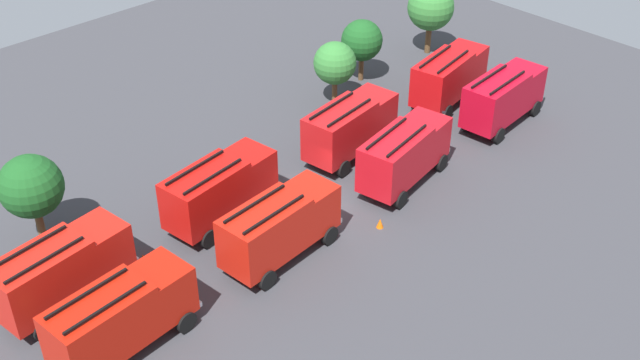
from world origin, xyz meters
name	(u,v)px	position (x,y,z in m)	size (l,w,h in m)	color
ground_plane	(320,199)	(0.00, 0.00, 0.00)	(66.75, 66.75, 0.00)	#38383D
fire_truck_0	(121,315)	(-14.95, -2.37, 2.15)	(7.38, 3.25, 3.88)	red
fire_truck_1	(280,225)	(-5.26, -2.36, 2.15)	(7.37, 3.22, 3.88)	red
fire_truck_2	(404,153)	(4.87, -2.27, 2.15)	(7.51, 3.74, 3.88)	red
fire_truck_3	(503,96)	(15.15, -2.18, 2.15)	(7.37, 3.23, 3.88)	red
fire_truck_4	(61,269)	(-15.30, 2.44, 2.15)	(7.44, 3.45, 3.88)	red
fire_truck_5	(220,188)	(-5.41, 2.53, 2.15)	(7.45, 3.49, 3.88)	red
fire_truck_6	(350,126)	(4.87, 2.28, 2.15)	(7.45, 3.49, 3.88)	red
fire_truck_7	(449,75)	(15.01, 2.33, 2.15)	(7.51, 3.74, 3.88)	red
firefighter_0	(61,333)	(-17.08, -0.31, 1.02)	(0.47, 0.33, 1.80)	black
firefighter_2	(265,161)	(-0.45, 4.47, 0.90)	(0.48, 0.37, 1.61)	black
firefighter_3	(443,121)	(11.29, -0.21, 0.92)	(0.37, 0.48, 1.65)	black
tree_0	(31,187)	(-13.76, 7.88, 3.63)	(3.48, 3.48, 5.40)	brown
tree_1	(335,63)	(9.05, 7.85, 3.16)	(3.03, 3.03, 4.69)	brown
tree_2	(362,41)	(13.10, 9.08, 3.21)	(3.07, 3.07, 4.77)	brown
tree_3	(431,7)	(20.47, 8.67, 3.83)	(3.67, 3.67, 5.69)	brown
traffic_cone_0	(380,223)	(0.55, -4.33, 0.29)	(0.41, 0.41, 0.59)	#F2600C
traffic_cone_1	(143,259)	(-10.86, 2.37, 0.29)	(0.40, 0.40, 0.57)	#F2600C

